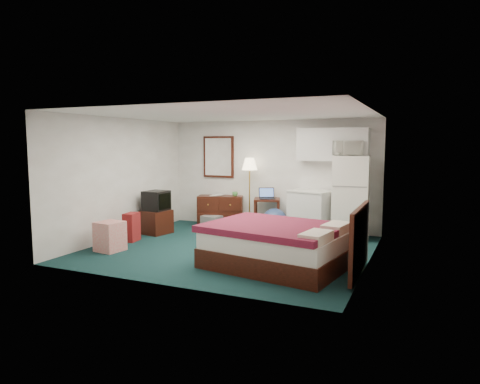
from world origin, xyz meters
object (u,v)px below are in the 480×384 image
at_px(dresser, 221,211).
at_px(bed, 277,246).
at_px(kitchen_counter, 311,213).
at_px(fridge, 351,197).
at_px(tv_stand, 156,222).
at_px(desk, 267,214).
at_px(suitcase, 132,227).
at_px(floor_lamp, 249,193).

distance_m(dresser, bed, 3.59).
xyz_separation_m(kitchen_counter, bed, (0.12, -2.64, -0.13)).
bearing_deg(fridge, tv_stand, -167.32).
bearing_deg(dresser, desk, -21.38).
xyz_separation_m(dresser, tv_stand, (-0.90, -1.37, -0.11)).
height_order(kitchen_counter, suitcase, kitchen_counter).
bearing_deg(fridge, suitcase, -157.39).
bearing_deg(desk, kitchen_counter, -19.86).
xyz_separation_m(dresser, desk, (1.20, -0.05, 0.00)).
distance_m(kitchen_counter, fridge, 0.92).
relative_size(floor_lamp, bed, 0.78).
bearing_deg(tv_stand, suitcase, -81.11).
height_order(dresser, kitchen_counter, kitchen_counter).
bearing_deg(kitchen_counter, fridge, 14.72).
distance_m(fridge, suitcase, 4.55).
relative_size(kitchen_counter, tv_stand, 1.67).
distance_m(dresser, tv_stand, 1.64).
relative_size(floor_lamp, kitchen_counter, 1.75).
bearing_deg(bed, suitcase, -179.58).
height_order(floor_lamp, desk, floor_lamp).
relative_size(desk, bed, 0.35).
distance_m(fridge, tv_stand, 4.21).
height_order(kitchen_counter, fridge, fridge).
distance_m(dresser, kitchen_counter, 2.24).
relative_size(desk, kitchen_counter, 0.78).
bearing_deg(tv_stand, fridge, 28.57).
relative_size(kitchen_counter, bed, 0.45).
distance_m(kitchen_counter, tv_stand, 3.40).
relative_size(floor_lamp, fridge, 0.95).
xyz_separation_m(floor_lamp, fridge, (2.32, -0.10, 0.04)).
height_order(fridge, suitcase, fridge).
bearing_deg(dresser, floor_lamp, -18.56).
bearing_deg(desk, bed, -85.56).
xyz_separation_m(dresser, bed, (2.35, -2.71, -0.03)).
xyz_separation_m(tv_stand, suitcase, (-0.03, -0.83, 0.03)).
relative_size(desk, suitcase, 1.27).
height_order(floor_lamp, tv_stand, floor_lamp).
bearing_deg(bed, fridge, 84.01).
distance_m(desk, tv_stand, 2.48).
distance_m(fridge, bed, 2.76).
height_order(dresser, desk, desk).
distance_m(floor_lamp, suitcase, 2.81).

